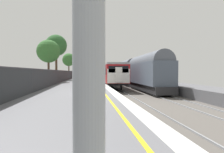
# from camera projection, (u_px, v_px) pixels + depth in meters

# --- Properties ---
(ground) EXTENTS (17.40, 110.00, 1.21)m
(ground) POSITION_uv_depth(u_px,v_px,m) (142.00, 100.00, 14.52)
(ground) COLOR slate
(commuter_train_at_platform) EXTENTS (2.83, 39.24, 3.81)m
(commuter_train_at_platform) POSITION_uv_depth(u_px,v_px,m) (104.00, 73.00, 41.59)
(commuter_train_at_platform) COLOR maroon
(commuter_train_at_platform) RESTS_ON ground
(freight_train_adjacent_track) EXTENTS (2.60, 25.60, 4.75)m
(freight_train_adjacent_track) POSITION_uv_depth(u_px,v_px,m) (135.00, 71.00, 30.96)
(freight_train_adjacent_track) COLOR #232326
(freight_train_adjacent_track) RESTS_ON ground
(signal_gantry) EXTENTS (1.10, 0.24, 5.14)m
(signal_gantry) POSITION_uv_depth(u_px,v_px,m) (100.00, 62.00, 31.95)
(signal_gantry) COLOR #47474C
(signal_gantry) RESTS_ON ground
(speed_limit_sign) EXTENTS (0.59, 0.08, 2.73)m
(speed_limit_sign) POSITION_uv_depth(u_px,v_px,m) (100.00, 70.00, 28.01)
(speed_limit_sign) COLOR #59595B
(speed_limit_sign) RESTS_ON ground
(platform_lamp_mid) EXTENTS (2.00, 0.20, 5.65)m
(platform_lamp_mid) POSITION_uv_depth(u_px,v_px,m) (88.00, 56.00, 21.76)
(platform_lamp_mid) COLOR #93999E
(platform_lamp_mid) RESTS_ON ground
(platform_lamp_far) EXTENTS (2.00, 0.20, 5.69)m
(platform_lamp_far) POSITION_uv_depth(u_px,v_px,m) (88.00, 64.00, 42.76)
(platform_lamp_far) COLOR #93999E
(platform_lamp_far) RESTS_ON ground
(platform_back_fence) EXTENTS (0.07, 99.00, 1.76)m
(platform_back_fence) POSITION_uv_depth(u_px,v_px,m) (32.00, 80.00, 13.46)
(platform_back_fence) COLOR #282B2D
(platform_back_fence) RESTS_ON ground
(background_tree_left) EXTENTS (3.46, 3.46, 6.37)m
(background_tree_left) POSITION_uv_depth(u_px,v_px,m) (49.00, 52.00, 28.86)
(background_tree_left) COLOR #473323
(background_tree_left) RESTS_ON ground
(background_tree_centre) EXTENTS (3.32, 3.32, 6.35)m
(background_tree_centre) POSITION_uv_depth(u_px,v_px,m) (69.00, 60.00, 49.30)
(background_tree_centre) COLOR #473323
(background_tree_centre) RESTS_ON ground
(background_tree_right) EXTENTS (4.05, 4.05, 8.61)m
(background_tree_right) POSITION_uv_depth(u_px,v_px,m) (56.00, 46.00, 36.21)
(background_tree_right) COLOR #473323
(background_tree_right) RESTS_ON ground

